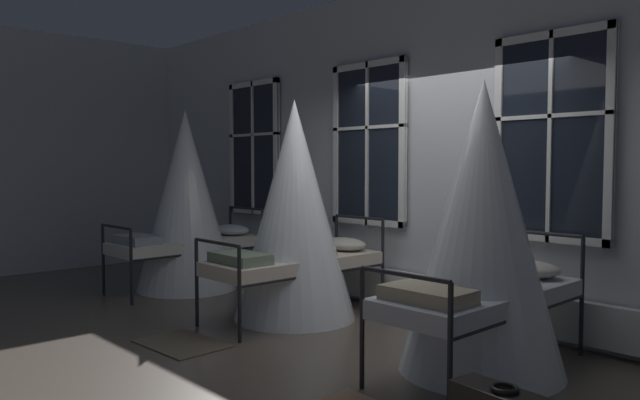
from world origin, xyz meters
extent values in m
plane|color=brown|center=(0.00, 0.00, 0.00)|extent=(21.30, 21.30, 0.00)
cube|color=silver|center=(0.00, 1.08, 1.77)|extent=(11.65, 0.10, 3.55)
cube|color=black|center=(-3.25, 0.97, 1.82)|extent=(1.08, 0.02, 1.84)
cube|color=silver|center=(-3.25, 0.97, 0.94)|extent=(1.08, 0.06, 0.07)
cube|color=silver|center=(-3.25, 0.97, 2.71)|extent=(1.08, 0.06, 0.07)
cube|color=silver|center=(-3.75, 0.97, 1.82)|extent=(0.07, 0.06, 1.84)
cube|color=silver|center=(-2.74, 0.97, 1.82)|extent=(0.07, 0.06, 1.84)
cube|color=silver|center=(-3.25, 0.97, 1.82)|extent=(0.04, 0.06, 1.84)
cube|color=silver|center=(-3.25, 0.97, 2.01)|extent=(1.08, 0.06, 0.04)
cube|color=black|center=(-1.08, 0.97, 1.82)|extent=(1.08, 0.02, 1.84)
cube|color=silver|center=(-1.08, 0.97, 0.94)|extent=(1.08, 0.06, 0.07)
cube|color=silver|center=(-1.08, 0.97, 2.71)|extent=(1.08, 0.06, 0.07)
cube|color=silver|center=(-1.59, 0.97, 1.82)|extent=(0.07, 0.06, 1.84)
cube|color=silver|center=(-0.58, 0.97, 1.82)|extent=(0.07, 0.06, 1.84)
cube|color=silver|center=(-1.08, 0.97, 1.82)|extent=(0.04, 0.06, 1.84)
cube|color=silver|center=(-1.08, 0.97, 2.01)|extent=(1.08, 0.06, 0.04)
cube|color=black|center=(1.08, 0.97, 1.82)|extent=(1.08, 0.02, 1.84)
cube|color=silver|center=(1.08, 0.97, 0.94)|extent=(1.08, 0.06, 0.07)
cube|color=silver|center=(1.08, 0.97, 2.71)|extent=(1.08, 0.06, 0.07)
cube|color=silver|center=(0.58, 0.97, 1.82)|extent=(0.07, 0.06, 1.84)
cube|color=silver|center=(1.59, 0.97, 1.82)|extent=(0.07, 0.06, 1.84)
cube|color=silver|center=(1.08, 0.97, 1.82)|extent=(0.04, 0.06, 1.84)
cube|color=silver|center=(1.08, 0.97, 2.01)|extent=(1.08, 0.06, 0.04)
cube|color=silver|center=(0.00, 0.95, 0.25)|extent=(7.09, 0.10, 0.36)
cylinder|color=black|center=(-3.59, 0.80, 0.49)|extent=(0.04, 0.04, 0.99)
cylinder|color=black|center=(-2.85, 0.81, 0.49)|extent=(0.04, 0.04, 0.99)
cylinder|color=black|center=(-3.56, -1.07, 0.43)|extent=(0.04, 0.04, 0.86)
cylinder|color=black|center=(-2.83, -1.06, 0.43)|extent=(0.04, 0.04, 0.86)
cylinder|color=black|center=(-3.58, -0.14, 0.50)|extent=(0.06, 1.88, 0.03)
cylinder|color=black|center=(-2.84, -0.13, 0.50)|extent=(0.06, 1.88, 0.03)
cylinder|color=black|center=(-3.22, 0.81, 0.99)|extent=(0.73, 0.04, 0.03)
cylinder|color=black|center=(-3.19, -1.07, 0.86)|extent=(0.73, 0.04, 0.03)
cube|color=silver|center=(-3.21, -0.13, 0.57)|extent=(0.78, 1.91, 0.14)
ellipsoid|color=silver|center=(-3.22, 0.57, 0.71)|extent=(0.58, 0.41, 0.14)
cube|color=#8C939E|center=(-3.20, -0.81, 0.69)|extent=(0.62, 0.37, 0.10)
cone|color=white|center=(-3.21, -0.13, 1.14)|extent=(1.25, 1.25, 2.28)
cylinder|color=black|center=(-1.48, 0.86, 0.49)|extent=(0.04, 0.04, 0.99)
cylinder|color=black|center=(-0.75, 0.85, 0.49)|extent=(0.04, 0.04, 0.99)
cylinder|color=black|center=(-1.51, -1.02, 0.43)|extent=(0.04, 0.04, 0.86)
cylinder|color=black|center=(-0.78, -1.03, 0.43)|extent=(0.04, 0.04, 0.86)
cylinder|color=black|center=(-1.50, -0.08, 0.50)|extent=(0.06, 1.88, 0.03)
cylinder|color=black|center=(-0.76, -0.09, 0.50)|extent=(0.06, 1.88, 0.03)
cylinder|color=black|center=(-1.11, 0.85, 0.99)|extent=(0.73, 0.04, 0.03)
cylinder|color=black|center=(-1.14, -1.02, 0.86)|extent=(0.73, 0.04, 0.03)
cube|color=beige|center=(-1.13, -0.09, 0.57)|extent=(0.78, 1.91, 0.14)
ellipsoid|color=#B7B2A3|center=(-1.12, 0.61, 0.71)|extent=(0.58, 0.41, 0.14)
cube|color=slate|center=(-1.14, -0.76, 0.69)|extent=(0.62, 0.37, 0.10)
cone|color=white|center=(-1.13, -0.09, 1.12)|extent=(1.25, 1.25, 2.25)
cylinder|color=black|center=(0.71, 0.82, 0.49)|extent=(0.04, 0.04, 0.99)
cylinder|color=black|center=(1.45, 0.83, 0.49)|extent=(0.04, 0.04, 0.99)
cylinder|color=black|center=(0.74, -1.05, 0.43)|extent=(0.04, 0.04, 0.86)
cylinder|color=black|center=(1.47, -1.04, 0.43)|extent=(0.04, 0.04, 0.86)
cylinder|color=black|center=(0.73, -0.11, 0.50)|extent=(0.06, 1.88, 0.03)
cylinder|color=black|center=(1.46, -0.10, 0.50)|extent=(0.06, 1.88, 0.03)
cylinder|color=black|center=(1.08, 0.83, 0.99)|extent=(0.73, 0.04, 0.03)
cylinder|color=black|center=(1.10, -1.05, 0.86)|extent=(0.73, 0.04, 0.03)
cube|color=silver|center=(1.09, -0.11, 0.57)|extent=(0.78, 1.90, 0.14)
ellipsoid|color=#B7B2A3|center=(1.08, 0.59, 0.71)|extent=(0.58, 0.41, 0.14)
cube|color=tan|center=(1.10, -0.79, 0.69)|extent=(0.62, 0.37, 0.10)
cone|color=white|center=(1.09, -0.11, 1.11)|extent=(1.25, 1.25, 2.22)
cube|color=brown|center=(-1.08, -1.43, 0.01)|extent=(0.83, 0.60, 0.01)
torus|color=black|center=(2.06, -1.42, 0.46)|extent=(0.16, 0.16, 0.02)
camera|label=1|loc=(3.65, -4.14, 1.57)|focal=34.38mm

